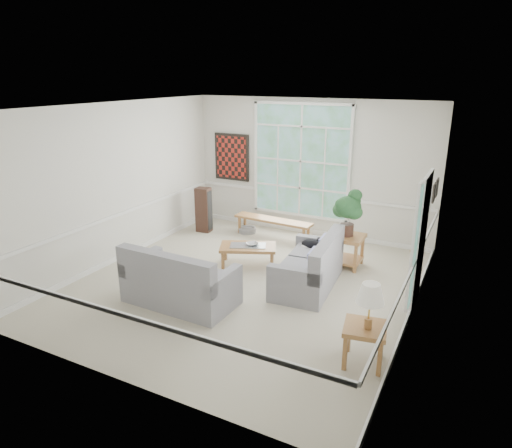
# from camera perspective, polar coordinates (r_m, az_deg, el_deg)

# --- Properties ---
(floor) EXTENTS (5.50, 6.00, 0.01)m
(floor) POSITION_cam_1_polar(r_m,az_deg,el_deg) (8.01, -1.30, -7.48)
(floor) COLOR #B4AC95
(floor) RESTS_ON ground
(ceiling) EXTENTS (5.50, 6.00, 0.02)m
(ceiling) POSITION_cam_1_polar(r_m,az_deg,el_deg) (7.23, -1.47, 14.49)
(ceiling) COLOR white
(ceiling) RESTS_ON ground
(wall_back) EXTENTS (5.50, 0.02, 3.00)m
(wall_back) POSITION_cam_1_polar(r_m,az_deg,el_deg) (10.15, 6.74, 6.92)
(wall_back) COLOR silver
(wall_back) RESTS_ON ground
(wall_front) EXTENTS (5.50, 0.02, 3.00)m
(wall_front) POSITION_cam_1_polar(r_m,az_deg,el_deg) (5.19, -17.37, -5.00)
(wall_front) COLOR silver
(wall_front) RESTS_ON ground
(wall_left) EXTENTS (0.02, 6.00, 3.00)m
(wall_left) POSITION_cam_1_polar(r_m,az_deg,el_deg) (9.08, -16.89, 4.91)
(wall_left) COLOR silver
(wall_left) RESTS_ON ground
(wall_right) EXTENTS (0.02, 6.00, 3.00)m
(wall_right) POSITION_cam_1_polar(r_m,az_deg,el_deg) (6.68, 19.85, -0.06)
(wall_right) COLOR silver
(wall_right) RESTS_ON ground
(window_back) EXTENTS (2.30, 0.08, 2.40)m
(window_back) POSITION_cam_1_polar(r_m,az_deg,el_deg) (10.16, 5.63, 7.83)
(window_back) COLOR white
(window_back) RESTS_ON wall_back
(entry_door) EXTENTS (0.08, 0.90, 2.10)m
(entry_door) POSITION_cam_1_polar(r_m,az_deg,el_deg) (7.39, 19.83, -2.02)
(entry_door) COLOR white
(entry_door) RESTS_ON floor
(door_sidelight) EXTENTS (0.08, 0.26, 1.90)m
(door_sidelight) POSITION_cam_1_polar(r_m,az_deg,el_deg) (6.77, 19.17, -2.89)
(door_sidelight) COLOR white
(door_sidelight) RESTS_ON wall_right
(wall_art) EXTENTS (0.90, 0.06, 1.10)m
(wall_art) POSITION_cam_1_polar(r_m,az_deg,el_deg) (10.91, -3.06, 8.34)
(wall_art) COLOR #5C1913
(wall_art) RESTS_ON wall_back
(wall_frame_near) EXTENTS (0.04, 0.26, 0.32)m
(wall_frame_near) POSITION_cam_1_polar(r_m,az_deg,el_deg) (8.35, 21.31, 3.68)
(wall_frame_near) COLOR black
(wall_frame_near) RESTS_ON wall_right
(wall_frame_far) EXTENTS (0.04, 0.26, 0.32)m
(wall_frame_far) POSITION_cam_1_polar(r_m,az_deg,el_deg) (8.74, 21.61, 4.25)
(wall_frame_far) COLOR black
(wall_frame_far) RESTS_ON wall_right
(loveseat_right) EXTENTS (1.00, 1.74, 0.90)m
(loveseat_right) POSITION_cam_1_polar(r_m,az_deg,el_deg) (7.80, 6.48, -4.67)
(loveseat_right) COLOR gray
(loveseat_right) RESTS_ON floor
(loveseat_front) EXTENTS (1.77, 0.95, 0.95)m
(loveseat_front) POSITION_cam_1_polar(r_m,az_deg,el_deg) (7.30, -9.45, -6.30)
(loveseat_front) COLOR gray
(loveseat_front) RESTS_ON floor
(coffee_table) EXTENTS (1.19, 0.95, 0.39)m
(coffee_table) POSITION_cam_1_polar(r_m,az_deg,el_deg) (8.69, -1.00, -3.93)
(coffee_table) COLOR #9A6739
(coffee_table) RESTS_ON floor
(pewter_bowl) EXTENTS (0.38, 0.38, 0.07)m
(pewter_bowl) POSITION_cam_1_polar(r_m,az_deg,el_deg) (8.61, -0.47, -2.51)
(pewter_bowl) COLOR #A3A3A9
(pewter_bowl) RESTS_ON coffee_table
(window_bench) EXTENTS (1.83, 0.46, 0.42)m
(window_bench) POSITION_cam_1_polar(r_m,az_deg,el_deg) (10.13, 2.12, -0.54)
(window_bench) COLOR #9A6739
(window_bench) RESTS_ON floor
(end_table) EXTENTS (0.61, 0.61, 0.61)m
(end_table) POSITION_cam_1_polar(r_m,az_deg,el_deg) (8.77, 11.23, -3.30)
(end_table) COLOR #9A6739
(end_table) RESTS_ON floor
(houseplant) EXTENTS (0.59, 0.59, 0.89)m
(houseplant) POSITION_cam_1_polar(r_m,az_deg,el_deg) (8.54, 11.39, 1.43)
(houseplant) COLOR #214D26
(houseplant) RESTS_ON end_table
(side_table) EXTENTS (0.60, 0.60, 0.53)m
(side_table) POSITION_cam_1_polar(r_m,az_deg,el_deg) (6.04, 13.32, -14.46)
(side_table) COLOR #9A6739
(side_table) RESTS_ON floor
(table_lamp) EXTENTS (0.48, 0.48, 0.60)m
(table_lamp) POSITION_cam_1_polar(r_m,az_deg,el_deg) (5.72, 14.01, -9.96)
(table_lamp) COLOR silver
(table_lamp) RESTS_ON side_table
(pet_bed) EXTENTS (0.42, 0.42, 0.12)m
(pet_bed) POSITION_cam_1_polar(r_m,az_deg,el_deg) (10.49, -1.10, -0.73)
(pet_bed) COLOR gray
(pet_bed) RESTS_ON floor
(floor_speaker) EXTENTS (0.34, 0.28, 1.03)m
(floor_speaker) POSITION_cam_1_polar(r_m,az_deg,el_deg) (10.51, -6.56, 1.78)
(floor_speaker) COLOR #362119
(floor_speaker) RESTS_ON floor
(cat) EXTENTS (0.46, 0.40, 0.18)m
(cat) POSITION_cam_1_polar(r_m,az_deg,el_deg) (8.31, 7.00, -2.46)
(cat) COLOR black
(cat) RESTS_ON loveseat_right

